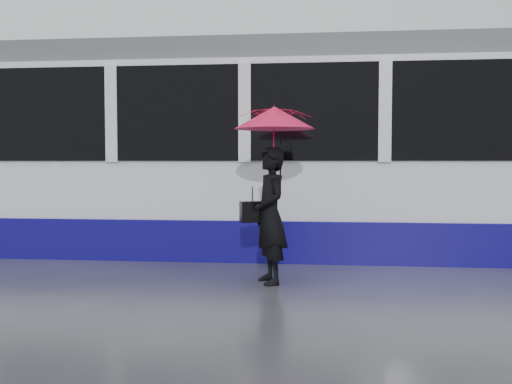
# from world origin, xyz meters

# --- Properties ---
(ground) EXTENTS (90.00, 90.00, 0.00)m
(ground) POSITION_xyz_m (0.00, 0.00, 0.00)
(ground) COLOR #2D2C32
(ground) RESTS_ON ground
(rails) EXTENTS (34.00, 1.51, 0.02)m
(rails) POSITION_xyz_m (0.00, 2.50, 0.01)
(rails) COLOR #3F3D38
(rails) RESTS_ON ground
(tram) EXTENTS (26.00, 2.56, 3.35)m
(tram) POSITION_xyz_m (3.07, 2.50, 1.64)
(tram) COLOR white
(tram) RESTS_ON ground
(woman) EXTENTS (0.60, 0.71, 1.66)m
(woman) POSITION_xyz_m (1.06, -0.10, 0.83)
(woman) COLOR black
(woman) RESTS_ON ground
(umbrella) EXTENTS (1.28, 1.28, 1.12)m
(umbrella) POSITION_xyz_m (1.11, -0.10, 1.82)
(umbrella) COLOR #FF15A1
(umbrella) RESTS_ON ground
(handbag) EXTENTS (0.32, 0.24, 0.44)m
(handbag) POSITION_xyz_m (0.84, -0.08, 0.87)
(handbag) COLOR black
(handbag) RESTS_ON ground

